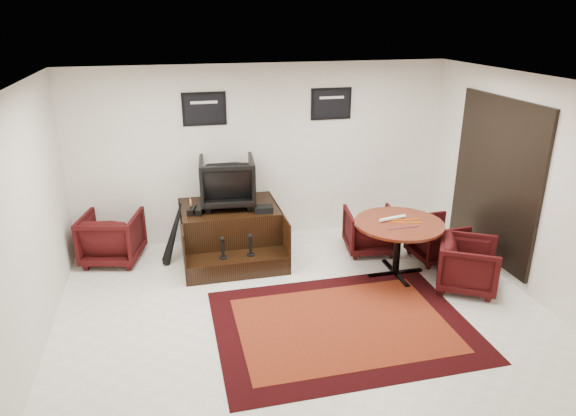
# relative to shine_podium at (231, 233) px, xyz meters

# --- Properties ---
(ground) EXTENTS (6.00, 6.00, 0.00)m
(ground) POSITION_rel_shine_podium_xyz_m (0.66, -1.86, -0.35)
(ground) COLOR white
(ground) RESTS_ON ground
(room_shell) EXTENTS (6.02, 5.02, 2.81)m
(room_shell) POSITION_rel_shine_podium_xyz_m (1.06, -1.74, 1.43)
(room_shell) COLOR white
(room_shell) RESTS_ON ground
(area_rug) EXTENTS (3.01, 2.25, 0.01)m
(area_rug) POSITION_rel_shine_podium_xyz_m (1.03, -2.24, -0.34)
(area_rug) COLOR black
(area_rug) RESTS_ON ground
(shine_podium) EXTENTS (1.47, 1.52, 0.76)m
(shine_podium) POSITION_rel_shine_podium_xyz_m (0.00, 0.00, 0.00)
(shine_podium) COLOR black
(shine_podium) RESTS_ON ground
(shine_chair) EXTENTS (0.87, 0.82, 0.82)m
(shine_chair) POSITION_rel_shine_podium_xyz_m (0.00, 0.15, 0.82)
(shine_chair) COLOR black
(shine_chair) RESTS_ON shine_podium
(shoes_pair) EXTENTS (0.27, 0.30, 0.09)m
(shoes_pair) POSITION_rel_shine_podium_xyz_m (-0.51, -0.09, 0.46)
(shoes_pair) COLOR black
(shoes_pair) RESTS_ON shine_podium
(polish_kit) EXTENTS (0.28, 0.21, 0.09)m
(polish_kit) POSITION_rel_shine_podium_xyz_m (0.47, -0.27, 0.46)
(polish_kit) COLOR black
(polish_kit) RESTS_ON shine_podium
(umbrella_black) EXTENTS (0.32, 0.12, 0.87)m
(umbrella_black) POSITION_rel_shine_podium_xyz_m (-0.86, -0.13, 0.08)
(umbrella_black) COLOR black
(umbrella_black) RESTS_ON ground
(umbrella_hooked) EXTENTS (0.35, 0.13, 0.94)m
(umbrella_hooked) POSITION_rel_shine_podium_xyz_m (-0.85, -0.03, 0.12)
(umbrella_hooked) COLOR black
(umbrella_hooked) RESTS_ON ground
(armchair_side) EXTENTS (0.96, 0.92, 0.83)m
(armchair_side) POSITION_rel_shine_podium_xyz_m (-1.74, 0.21, 0.06)
(armchair_side) COLOR black
(armchair_side) RESTS_ON ground
(meeting_table) EXTENTS (1.22, 1.22, 0.80)m
(meeting_table) POSITION_rel_shine_podium_xyz_m (2.19, -1.20, 0.36)
(meeting_table) COLOR #421209
(meeting_table) RESTS_ON ground
(table_chair_back) EXTENTS (0.83, 0.79, 0.75)m
(table_chair_back) POSITION_rel_shine_podium_xyz_m (2.12, -0.38, 0.03)
(table_chair_back) COLOR black
(table_chair_back) RESTS_ON ground
(table_chair_window) EXTENTS (0.69, 0.73, 0.71)m
(table_chair_window) POSITION_rel_shine_podium_xyz_m (2.99, -0.88, 0.00)
(table_chair_window) COLOR black
(table_chair_window) RESTS_ON ground
(table_chair_corner) EXTENTS (0.98, 0.99, 0.76)m
(table_chair_corner) POSITION_rel_shine_podium_xyz_m (2.95, -1.78, 0.03)
(table_chair_corner) COLOR black
(table_chair_corner) RESTS_ON ground
(paper_roll) EXTENTS (0.42, 0.13, 0.05)m
(paper_roll) POSITION_rel_shine_podium_xyz_m (2.13, -1.09, 0.48)
(paper_roll) COLOR silver
(paper_roll) RESTS_ON meeting_table
(table_clutter) EXTENTS (0.57, 0.32, 0.01)m
(table_clutter) POSITION_rel_shine_podium_xyz_m (2.25, -1.24, 0.46)
(table_clutter) COLOR orange
(table_clutter) RESTS_ON meeting_table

